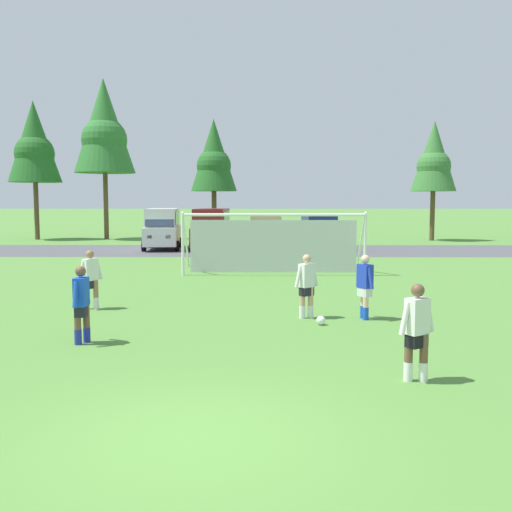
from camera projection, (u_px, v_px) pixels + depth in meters
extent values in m
plane|color=#518438|center=(238.00, 279.00, 22.29)|extent=(400.00, 400.00, 0.00)
cube|color=#4C4C51|center=(246.00, 250.00, 35.17)|extent=(52.00, 8.40, 0.01)
sphere|color=white|center=(321.00, 320.00, 14.03)|extent=(0.22, 0.22, 0.22)
sphere|color=black|center=(321.00, 320.00, 14.03)|extent=(0.08, 0.08, 0.08)
sphere|color=red|center=(323.00, 320.00, 14.03)|extent=(0.07, 0.07, 0.07)
cylinder|color=white|center=(365.00, 245.00, 23.23)|extent=(0.12, 0.12, 2.44)
cylinder|color=white|center=(183.00, 245.00, 23.32)|extent=(0.12, 0.12, 2.44)
cylinder|color=white|center=(274.00, 215.00, 23.16)|extent=(7.32, 0.16, 0.12)
cylinder|color=white|center=(361.00, 241.00, 24.11)|extent=(0.09, 1.94, 2.46)
cylinder|color=white|center=(186.00, 241.00, 24.20)|extent=(0.09, 1.94, 2.46)
cube|color=silver|center=(273.00, 246.00, 24.28)|extent=(6.95, 0.08, 2.20)
cylinder|color=brown|center=(408.00, 357.00, 9.64)|extent=(0.14, 0.14, 0.80)
cylinder|color=brown|center=(424.00, 358.00, 9.63)|extent=(0.14, 0.14, 0.80)
cylinder|color=white|center=(408.00, 371.00, 9.66)|extent=(0.15, 0.15, 0.32)
cylinder|color=white|center=(423.00, 372.00, 9.65)|extent=(0.15, 0.15, 0.32)
cube|color=black|center=(417.00, 339.00, 9.60)|extent=(0.40, 0.37, 0.28)
cube|color=silver|center=(417.00, 316.00, 9.57)|extent=(0.45, 0.41, 0.60)
sphere|color=brown|center=(418.00, 290.00, 9.53)|extent=(0.22, 0.22, 0.22)
cylinder|color=silver|center=(405.00, 319.00, 9.46)|extent=(0.24, 0.20, 0.55)
cylinder|color=silver|center=(429.00, 316.00, 9.67)|extent=(0.24, 0.20, 0.55)
cylinder|color=tan|center=(311.00, 302.00, 14.87)|extent=(0.14, 0.14, 0.80)
cylinder|color=tan|center=(302.00, 303.00, 14.82)|extent=(0.14, 0.14, 0.80)
cylinder|color=white|center=(310.00, 312.00, 14.89)|extent=(0.15, 0.15, 0.32)
cylinder|color=white|center=(302.00, 312.00, 14.85)|extent=(0.15, 0.15, 0.32)
cube|color=black|center=(307.00, 290.00, 14.82)|extent=(0.40, 0.39, 0.28)
cube|color=silver|center=(307.00, 275.00, 14.78)|extent=(0.45, 0.43, 0.60)
sphere|color=tan|center=(307.00, 259.00, 14.74)|extent=(0.22, 0.22, 0.22)
cylinder|color=silver|center=(315.00, 276.00, 14.91)|extent=(0.23, 0.21, 0.55)
cylinder|color=silver|center=(298.00, 277.00, 14.66)|extent=(0.23, 0.21, 0.55)
cylinder|color=beige|center=(366.00, 304.00, 14.61)|extent=(0.14, 0.14, 0.80)
cylinder|color=beige|center=(363.00, 303.00, 14.82)|extent=(0.14, 0.14, 0.80)
cylinder|color=blue|center=(366.00, 314.00, 14.63)|extent=(0.15, 0.15, 0.32)
cylinder|color=blue|center=(363.00, 312.00, 14.84)|extent=(0.15, 0.15, 0.32)
cube|color=silver|center=(365.00, 291.00, 14.68)|extent=(0.36, 0.40, 0.28)
cube|color=#1E38B7|center=(365.00, 276.00, 14.65)|extent=(0.40, 0.45, 0.60)
sphere|color=beige|center=(365.00, 259.00, 14.61)|extent=(0.22, 0.22, 0.22)
cylinder|color=#1E38B7|center=(370.00, 278.00, 14.41)|extent=(0.19, 0.24, 0.55)
cylinder|color=#1E38B7|center=(360.00, 276.00, 14.88)|extent=(0.19, 0.24, 0.55)
cylinder|color=brown|center=(87.00, 324.00, 12.29)|extent=(0.14, 0.14, 0.80)
cylinder|color=brown|center=(78.00, 326.00, 12.09)|extent=(0.14, 0.14, 0.80)
cylinder|color=#232D99|center=(87.00, 335.00, 12.31)|extent=(0.15, 0.15, 0.32)
cylinder|color=#232D99|center=(78.00, 337.00, 12.11)|extent=(0.15, 0.15, 0.32)
cube|color=black|center=(82.00, 310.00, 12.16)|extent=(0.23, 0.34, 0.28)
cube|color=blue|center=(81.00, 292.00, 12.12)|extent=(0.25, 0.38, 0.60)
sphere|color=brown|center=(81.00, 271.00, 12.08)|extent=(0.22, 0.22, 0.22)
cylinder|color=blue|center=(87.00, 291.00, 12.37)|extent=(0.09, 0.23, 0.55)
cylinder|color=blue|center=(75.00, 295.00, 11.88)|extent=(0.09, 0.23, 0.55)
cylinder|color=#936B4C|center=(96.00, 295.00, 16.10)|extent=(0.14, 0.14, 0.80)
cylinder|color=#936B4C|center=(86.00, 295.00, 16.08)|extent=(0.14, 0.14, 0.80)
cylinder|color=white|center=(96.00, 303.00, 16.12)|extent=(0.15, 0.15, 0.32)
cylinder|color=white|center=(86.00, 303.00, 16.10)|extent=(0.15, 0.15, 0.32)
cube|color=black|center=(91.00, 283.00, 16.06)|extent=(0.39, 0.40, 0.28)
cube|color=silver|center=(90.00, 270.00, 16.02)|extent=(0.43, 0.44, 0.60)
sphere|color=#936B4C|center=(90.00, 254.00, 15.98)|extent=(0.22, 0.22, 0.22)
cylinder|color=silver|center=(99.00, 270.00, 16.18)|extent=(0.22, 0.23, 0.55)
cylinder|color=silver|center=(81.00, 271.00, 15.87)|extent=(0.22, 0.23, 0.55)
cube|color=silver|center=(163.00, 235.00, 35.90)|extent=(2.32, 4.93, 1.10)
cube|color=silver|center=(163.00, 217.00, 35.99)|extent=(2.11, 4.22, 1.10)
cube|color=#28384C|center=(160.00, 219.00, 34.04)|extent=(1.70, 0.59, 0.91)
cube|color=#28384C|center=(177.00, 217.00, 36.05)|extent=(0.30, 3.48, 0.77)
cube|color=white|center=(168.00, 237.00, 33.58)|extent=(0.29, 0.10, 0.20)
cube|color=white|center=(150.00, 237.00, 33.51)|extent=(0.29, 0.10, 0.20)
cube|color=#B21414|center=(174.00, 232.00, 38.27)|extent=(0.29, 0.10, 0.20)
cube|color=#B21414|center=(158.00, 232.00, 38.20)|extent=(0.29, 0.10, 0.20)
cylinder|color=black|center=(177.00, 246.00, 34.54)|extent=(0.29, 0.66, 0.64)
cylinder|color=black|center=(144.00, 246.00, 34.40)|extent=(0.29, 0.66, 0.64)
cylinder|color=black|center=(180.00, 242.00, 37.49)|extent=(0.29, 0.66, 0.64)
cylinder|color=black|center=(150.00, 242.00, 37.36)|extent=(0.29, 0.66, 0.64)
cube|color=maroon|center=(211.00, 236.00, 35.25)|extent=(2.15, 4.88, 1.10)
cube|color=maroon|center=(212.00, 218.00, 35.34)|extent=(1.97, 4.17, 1.10)
cube|color=#28384C|center=(208.00, 219.00, 33.38)|extent=(1.68, 0.53, 0.91)
cube|color=#28384C|center=(227.00, 218.00, 35.30)|extent=(0.18, 3.48, 0.77)
cube|color=white|center=(216.00, 238.00, 32.87)|extent=(0.28, 0.09, 0.20)
cube|color=white|center=(197.00, 238.00, 32.92)|extent=(0.28, 0.09, 0.20)
cube|color=#B21414|center=(224.00, 233.00, 37.56)|extent=(0.28, 0.09, 0.20)
cube|color=#B21414|center=(208.00, 233.00, 37.61)|extent=(0.28, 0.09, 0.20)
cylinder|color=black|center=(225.00, 247.00, 33.77)|extent=(0.27, 0.65, 0.64)
cylinder|color=black|center=(192.00, 247.00, 33.86)|extent=(0.27, 0.65, 0.64)
cylinder|color=black|center=(230.00, 243.00, 36.73)|extent=(0.27, 0.65, 0.64)
cylinder|color=black|center=(199.00, 243.00, 36.82)|extent=(0.27, 0.65, 0.64)
cube|color=tan|center=(265.00, 238.00, 34.44)|extent=(1.97, 4.63, 1.00)
cube|color=tan|center=(265.00, 222.00, 34.55)|extent=(1.79, 3.03, 0.84)
cube|color=#28384C|center=(266.00, 223.00, 33.14)|extent=(1.62, 0.40, 0.71)
cube|color=#28384C|center=(280.00, 222.00, 34.56)|extent=(0.08, 2.55, 0.59)
cube|color=white|center=(275.00, 239.00, 32.19)|extent=(0.28, 0.08, 0.20)
cube|color=white|center=(257.00, 239.00, 32.18)|extent=(0.28, 0.08, 0.20)
cube|color=#B21414|center=(273.00, 235.00, 36.69)|extent=(0.28, 0.08, 0.20)
cube|color=#B21414|center=(256.00, 235.00, 36.68)|extent=(0.28, 0.08, 0.20)
cylinder|color=black|center=(282.00, 248.00, 33.08)|extent=(0.25, 0.64, 0.64)
cylinder|color=black|center=(249.00, 248.00, 33.06)|extent=(0.25, 0.64, 0.64)
cylinder|color=black|center=(280.00, 244.00, 35.92)|extent=(0.25, 0.64, 0.64)
cylinder|color=black|center=(249.00, 244.00, 35.90)|extent=(0.25, 0.64, 0.64)
cube|color=navy|center=(319.00, 236.00, 35.51)|extent=(2.24, 4.73, 1.00)
cube|color=navy|center=(319.00, 221.00, 35.62)|extent=(1.97, 3.12, 0.84)
cube|color=#28384C|center=(323.00, 223.00, 34.21)|extent=(1.64, 0.50, 0.71)
cube|color=#28384C|center=(333.00, 221.00, 35.68)|extent=(0.23, 2.55, 0.59)
cube|color=white|center=(335.00, 238.00, 33.29)|extent=(0.29, 0.10, 0.20)
cube|color=white|center=(317.00, 238.00, 33.22)|extent=(0.29, 0.10, 0.20)
cube|color=#B21414|center=(321.00, 234.00, 37.78)|extent=(0.29, 0.10, 0.20)
cube|color=#B21414|center=(305.00, 234.00, 37.71)|extent=(0.29, 0.10, 0.20)
cylinder|color=black|center=(339.00, 246.00, 34.20)|extent=(0.29, 0.66, 0.64)
cylinder|color=black|center=(307.00, 247.00, 34.08)|extent=(0.29, 0.66, 0.64)
cylinder|color=black|center=(330.00, 243.00, 37.04)|extent=(0.29, 0.66, 0.64)
cylinder|color=black|center=(300.00, 243.00, 36.91)|extent=(0.29, 0.66, 0.64)
cylinder|color=brown|center=(37.00, 211.00, 44.94)|extent=(0.36, 0.36, 4.43)
cone|color=#236023|center=(34.00, 141.00, 44.44)|extent=(3.99, 3.99, 6.20)
sphere|color=#236023|center=(34.00, 154.00, 44.53)|extent=(2.99, 2.99, 2.99)
cylinder|color=brown|center=(106.00, 206.00, 45.35)|extent=(0.36, 0.36, 5.17)
cone|color=#2D702D|center=(104.00, 126.00, 44.76)|extent=(4.65, 4.65, 7.24)
sphere|color=#2D702D|center=(104.00, 140.00, 44.86)|extent=(3.49, 3.49, 3.49)
cylinder|color=brown|center=(214.00, 217.00, 42.41)|extent=(0.36, 0.36, 3.71)
cone|color=#236023|center=(214.00, 155.00, 41.99)|extent=(3.34, 3.34, 5.19)
sphere|color=#236023|center=(214.00, 166.00, 42.07)|extent=(2.50, 2.50, 2.50)
cylinder|color=brown|center=(432.00, 216.00, 43.86)|extent=(0.36, 0.36, 3.73)
cone|color=#387533|center=(434.00, 156.00, 43.44)|extent=(3.35, 3.35, 5.22)
sphere|color=#387533|center=(434.00, 167.00, 43.51)|extent=(2.51, 2.51, 2.51)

